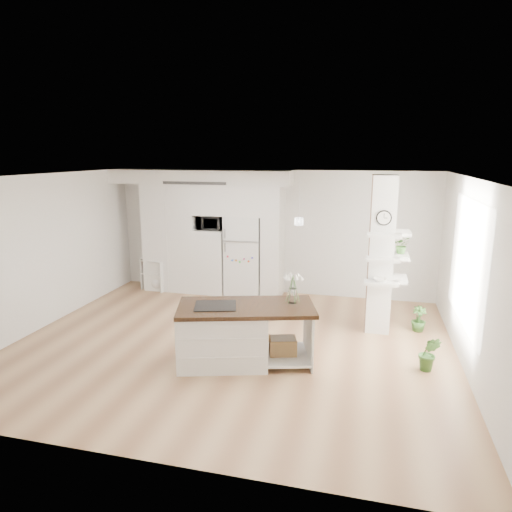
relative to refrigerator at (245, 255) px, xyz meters
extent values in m
cube|color=tan|center=(0.53, -2.68, -0.88)|extent=(7.00, 6.00, 0.01)
cube|color=white|center=(0.53, -2.68, 1.82)|extent=(7.00, 6.00, 0.04)
cube|color=silver|center=(0.53, 0.32, 0.47)|extent=(7.00, 0.04, 2.70)
cube|color=silver|center=(0.53, -5.68, 0.47)|extent=(7.00, 0.04, 2.70)
cube|color=silver|center=(-2.98, -2.68, 0.47)|extent=(0.04, 6.00, 2.70)
cube|color=silver|center=(4.03, -2.68, 0.47)|extent=(0.04, 6.00, 2.70)
cube|color=white|center=(-1.68, -0.01, 0.32)|extent=(1.20, 0.65, 2.40)
cube|color=white|center=(-0.75, -0.01, -0.17)|extent=(0.65, 0.65, 1.42)
cube|color=white|center=(-0.75, -0.01, 1.20)|extent=(0.65, 0.65, 0.65)
cube|color=white|center=(0.00, -0.01, 1.20)|extent=(0.85, 0.65, 0.65)
cube|color=white|center=(0.62, -0.01, 0.32)|extent=(0.40, 0.65, 2.40)
cube|color=silver|center=(-0.97, -0.03, 1.67)|extent=(4.00, 0.70, 0.30)
cube|color=#262626|center=(-0.97, -0.37, 1.56)|extent=(1.40, 0.04, 0.06)
cube|color=white|center=(0.00, 0.00, 0.00)|extent=(0.78, 0.66, 1.75)
cube|color=#B2B2B7|center=(0.00, -0.34, 0.36)|extent=(0.78, 0.01, 0.03)
cube|color=silver|center=(2.82, -1.48, 0.47)|extent=(0.40, 0.40, 2.70)
cube|color=tan|center=(2.61, -1.48, 0.47)|extent=(0.02, 0.40, 2.70)
cube|color=tan|center=(2.82, -1.27, 0.47)|extent=(0.40, 0.02, 2.70)
cylinder|color=black|center=(2.82, -1.69, 1.14)|extent=(0.25, 0.03, 0.25)
cylinder|color=white|center=(2.82, -1.71, 1.14)|extent=(0.21, 0.01, 0.21)
plane|color=white|center=(4.00, -2.38, 0.62)|extent=(0.00, 2.40, 2.40)
cylinder|color=white|center=(2.23, -2.53, 1.24)|extent=(0.12, 0.12, 0.10)
cube|color=white|center=(0.60, -3.37, -0.46)|extent=(1.47, 1.17, 0.83)
cube|color=white|center=(1.50, -3.10, -0.77)|extent=(0.90, 1.00, 0.04)
cube|color=white|center=(1.81, -3.01, -0.46)|extent=(0.27, 0.81, 0.83)
cube|color=#35210F|center=(0.93, -3.27, -0.02)|extent=(2.16, 1.46, 0.06)
cube|color=black|center=(0.50, -3.40, 0.02)|extent=(0.71, 0.64, 0.01)
cube|color=#9C784B|center=(1.45, -3.12, -0.62)|extent=(0.46, 0.40, 0.25)
cylinder|color=white|center=(1.56, -2.98, 0.12)|extent=(0.12, 0.12, 0.22)
cube|color=white|center=(-2.34, -0.12, -0.52)|extent=(0.11, 0.34, 0.70)
cube|color=white|center=(-1.79, -0.25, -0.52)|extent=(0.11, 0.34, 0.70)
cube|color=white|center=(-2.07, -0.18, -0.19)|extent=(0.66, 0.47, 0.03)
cube|color=white|center=(-2.07, -0.18, -0.49)|extent=(0.63, 0.46, 0.03)
sphere|color=white|center=(-1.99, -0.20, -0.70)|extent=(0.34, 0.34, 0.34)
imported|color=#356327|center=(3.52, -2.91, -0.61)|extent=(0.33, 0.29, 0.53)
imported|color=#356327|center=(3.52, -1.36, -0.65)|extent=(0.29, 0.29, 0.44)
imported|color=#2D2D2D|center=(-0.75, -0.06, 0.69)|extent=(0.54, 0.37, 0.30)
imported|color=#356327|center=(3.15, -1.38, 0.65)|extent=(0.27, 0.23, 0.30)
imported|color=white|center=(2.82, -1.78, 0.13)|extent=(0.22, 0.22, 0.05)
camera|label=1|loc=(2.60, -9.33, 2.17)|focal=32.00mm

